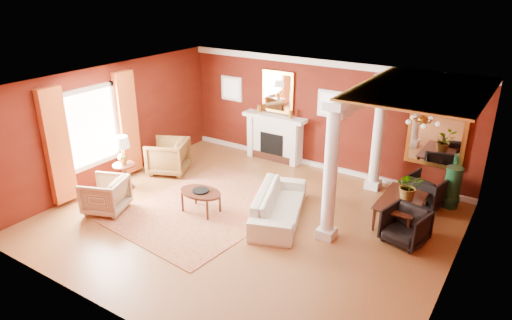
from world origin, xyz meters
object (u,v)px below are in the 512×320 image
Objects in this scene: armchair_leopard at (168,155)px; armchair_stripe at (105,193)px; coffee_table at (201,193)px; side_table at (122,155)px; dining_table at (403,204)px; sofa at (279,200)px.

armchair_stripe is at bearing -15.91° from armchair_leopard.
coffee_table is 2.37m from side_table.
armchair_leopard is at bearing 149.58° from coffee_table.
side_table is at bearing 107.86° from dining_table.
sofa reaches higher than dining_table.
dining_table is (3.81, 1.97, -0.04)m from coffee_table.
coffee_table is (-1.58, -0.67, 0.01)m from sofa.
dining_table is at bearing 73.14° from armchair_leopard.
coffee_table is at bearing 35.69° from armchair_leopard.
sofa is 2.58m from dining_table.
dining_table is (2.23, 1.30, -0.03)m from sofa.
sofa is at bearing 57.34° from armchair_leopard.
armchair_leopard reaches higher than coffee_table.
armchair_stripe is 0.65× the size of side_table.
sofa is at bearing 119.92° from dining_table.
armchair_leopard is (-3.69, 0.57, 0.05)m from sofa.
side_table reaches higher than dining_table.
side_table is at bearing 80.38° from sofa.
coffee_table is at bearing 100.08° from armchair_stripe.
sofa is 1.52× the size of dining_table.
side_table is (-0.22, -1.29, 0.38)m from armchair_leopard.
armchair_stripe is 0.58× the size of dining_table.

